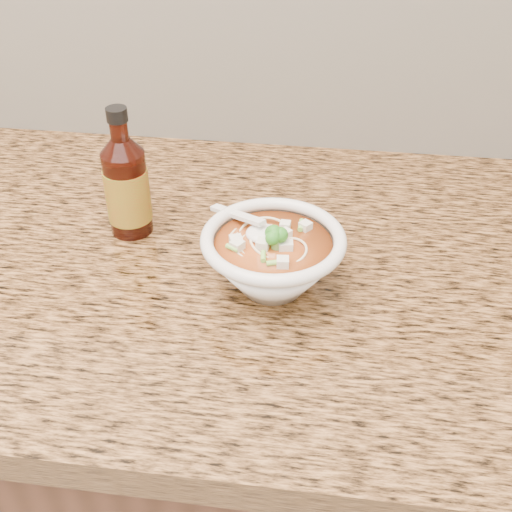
# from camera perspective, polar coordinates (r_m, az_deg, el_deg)

# --- Properties ---
(cabinet) EXTENTS (4.00, 0.65, 0.86)m
(cabinet) POSITION_cam_1_polar(r_m,az_deg,el_deg) (1.25, -17.65, -15.84)
(cabinet) COLOR #371E10
(cabinet) RESTS_ON ground
(soup_bowl) EXTENTS (0.17, 0.17, 0.09)m
(soup_bowl) POSITION_cam_1_polar(r_m,az_deg,el_deg) (0.75, 1.51, -0.34)
(soup_bowl) COLOR white
(soup_bowl) RESTS_ON counter_slab
(hot_sauce_bottle) EXTENTS (0.07, 0.07, 0.18)m
(hot_sauce_bottle) POSITION_cam_1_polar(r_m,az_deg,el_deg) (0.85, -11.41, 6.01)
(hot_sauce_bottle) COLOR #3F1008
(hot_sauce_bottle) RESTS_ON counter_slab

